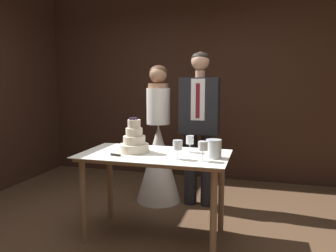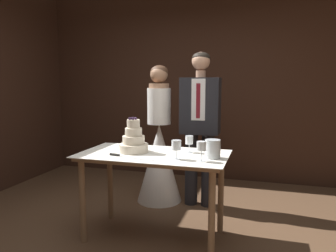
# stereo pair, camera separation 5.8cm
# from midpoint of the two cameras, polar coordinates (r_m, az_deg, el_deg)

# --- Properties ---
(ground_plane) EXTENTS (40.00, 40.00, 0.00)m
(ground_plane) POSITION_cam_midpoint_polar(r_m,az_deg,el_deg) (3.08, -4.20, -20.36)
(ground_plane) COLOR brown
(wall_back) EXTENTS (5.01, 0.12, 2.87)m
(wall_back) POSITION_cam_midpoint_polar(r_m,az_deg,el_deg) (4.98, 4.85, 7.52)
(wall_back) COLOR #382116
(wall_back) RESTS_ON ground_plane
(cake_table) EXTENTS (1.35, 0.73, 0.80)m
(cake_table) POSITION_cam_midpoint_polar(r_m,az_deg,el_deg) (3.02, -2.93, -6.74)
(cake_table) COLOR #8E6B4C
(cake_table) RESTS_ON ground_plane
(tiered_cake) EXTENTS (0.27, 0.27, 0.33)m
(tiered_cake) POSITION_cam_midpoint_polar(r_m,az_deg,el_deg) (3.05, -6.44, -2.62)
(tiered_cake) COLOR beige
(tiered_cake) RESTS_ON cake_table
(cake_knife) EXTENTS (0.45, 0.12, 0.02)m
(cake_knife) POSITION_cam_midpoint_polar(r_m,az_deg,el_deg) (2.88, -8.23, -5.23)
(cake_knife) COLOR silver
(cake_knife) RESTS_ON cake_table
(wine_glass_near) EXTENTS (0.07, 0.07, 0.16)m
(wine_glass_near) POSITION_cam_midpoint_polar(r_m,az_deg,el_deg) (3.03, 3.29, -2.53)
(wine_glass_near) COLOR silver
(wine_glass_near) RESTS_ON cake_table
(wine_glass_middle) EXTENTS (0.08, 0.08, 0.16)m
(wine_glass_middle) POSITION_cam_midpoint_polar(r_m,az_deg,el_deg) (2.76, 1.10, -3.44)
(wine_glass_middle) COLOR silver
(wine_glass_middle) RESTS_ON cake_table
(wine_glass_far) EXTENTS (0.08, 0.08, 0.17)m
(wine_glass_far) POSITION_cam_midpoint_polar(r_m,az_deg,el_deg) (2.70, 5.48, -3.60)
(wine_glass_far) COLOR silver
(wine_glass_far) RESTS_ON cake_table
(hurricane_candle) EXTENTS (0.13, 0.13, 0.16)m
(hurricane_candle) POSITION_cam_midpoint_polar(r_m,az_deg,el_deg) (2.83, 7.40, -4.03)
(hurricane_candle) COLOR silver
(hurricane_candle) RESTS_ON cake_table
(bride) EXTENTS (0.54, 0.54, 1.64)m
(bride) POSITION_cam_midpoint_polar(r_m,az_deg,el_deg) (3.97, -2.08, -4.58)
(bride) COLOR white
(bride) RESTS_ON ground_plane
(groom) EXTENTS (0.44, 0.25, 1.78)m
(groom) POSITION_cam_midpoint_polar(r_m,az_deg,el_deg) (3.79, 5.08, 0.93)
(groom) COLOR black
(groom) RESTS_ON ground_plane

